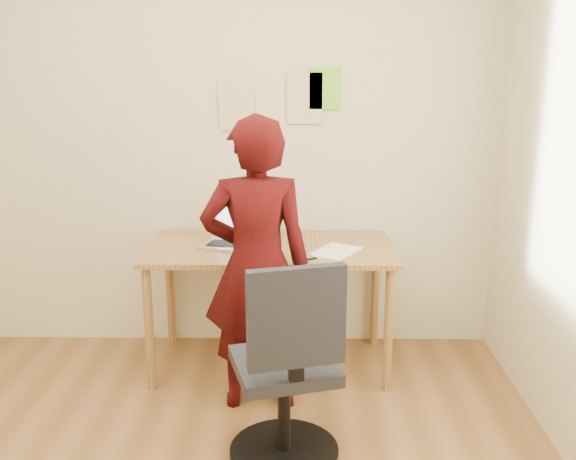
{
  "coord_description": "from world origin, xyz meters",
  "views": [
    {
      "loc": [
        0.52,
        -2.14,
        1.77
      ],
      "look_at": [
        0.48,
        0.95,
        0.95
      ],
      "focal_mm": 40.0,
      "sensor_mm": 36.0,
      "label": 1
    }
  ],
  "objects_px": {
    "laptop": "(236,235)",
    "phone": "(307,256)",
    "desk": "(270,261)",
    "person": "(256,266)",
    "office_chair": "(288,379)"
  },
  "relations": [
    {
      "from": "laptop",
      "to": "person",
      "type": "xyz_separation_m",
      "value": [
        0.15,
        -0.47,
        -0.03
      ]
    },
    {
      "from": "desk",
      "to": "phone",
      "type": "xyz_separation_m",
      "value": [
        0.21,
        -0.21,
        0.09
      ]
    },
    {
      "from": "office_chair",
      "to": "phone",
      "type": "bearing_deg",
      "value": 66.93
    },
    {
      "from": "desk",
      "to": "phone",
      "type": "bearing_deg",
      "value": -45.0
    },
    {
      "from": "laptop",
      "to": "office_chair",
      "type": "xyz_separation_m",
      "value": [
        0.31,
        -1.01,
        -0.38
      ]
    },
    {
      "from": "phone",
      "to": "office_chair",
      "type": "distance_m",
      "value": 0.83
    },
    {
      "from": "desk",
      "to": "person",
      "type": "relative_size",
      "value": 0.92
    },
    {
      "from": "desk",
      "to": "person",
      "type": "height_order",
      "value": "person"
    },
    {
      "from": "laptop",
      "to": "desk",
      "type": "bearing_deg",
      "value": 4.15
    },
    {
      "from": "desk",
      "to": "laptop",
      "type": "height_order",
      "value": "laptop"
    },
    {
      "from": "laptop",
      "to": "phone",
      "type": "distance_m",
      "value": 0.48
    },
    {
      "from": "desk",
      "to": "office_chair",
      "type": "height_order",
      "value": "office_chair"
    },
    {
      "from": "desk",
      "to": "office_chair",
      "type": "distance_m",
      "value": 1.0
    },
    {
      "from": "phone",
      "to": "office_chair",
      "type": "relative_size",
      "value": 0.12
    },
    {
      "from": "desk",
      "to": "person",
      "type": "distance_m",
      "value": 0.45
    }
  ]
}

